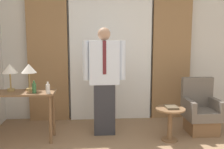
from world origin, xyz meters
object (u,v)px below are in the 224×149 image
(armchair, at_px, (200,113))
(book, at_px, (171,107))
(bottle_by_lamp, at_px, (48,89))
(side_table, at_px, (170,119))
(bottle_near_edge, at_px, (34,88))
(table_lamp_right, at_px, (29,70))
(table_lamp_left, at_px, (10,70))
(person, at_px, (104,78))
(desk, at_px, (19,101))

(armchair, distance_m, book, 0.73)
(bottle_by_lamp, height_order, book, bottle_by_lamp)
(side_table, bearing_deg, armchair, 26.95)
(bottle_near_edge, bearing_deg, table_lamp_right, 121.70)
(table_lamp_left, distance_m, person, 1.51)
(person, bearing_deg, bottle_near_edge, -165.76)
(bottle_by_lamp, height_order, person, person)
(bottle_by_lamp, xyz_separation_m, book, (1.92, -0.02, -0.32))
(person, height_order, side_table, person)
(table_lamp_left, height_order, bottle_by_lamp, table_lamp_left)
(bottle_by_lamp, height_order, armchair, bottle_by_lamp)
(person, distance_m, side_table, 1.25)
(bottle_near_edge, distance_m, side_table, 2.18)
(person, distance_m, book, 1.19)
(desk, height_order, table_lamp_right, table_lamp_right)
(bottle_by_lamp, distance_m, book, 1.95)
(table_lamp_right, bearing_deg, book, -6.60)
(table_lamp_right, bearing_deg, bottle_near_edge, -58.30)
(table_lamp_left, relative_size, bottle_by_lamp, 2.39)
(book, bearing_deg, desk, 175.82)
(table_lamp_right, height_order, book, table_lamp_right)
(table_lamp_right, xyz_separation_m, book, (2.25, -0.26, -0.59))
(bottle_by_lamp, bearing_deg, bottle_near_edge, 165.64)
(table_lamp_left, distance_m, table_lamp_right, 0.29)
(desk, bearing_deg, table_lamp_right, 30.01)
(desk, bearing_deg, table_lamp_left, 149.99)
(armchair, bearing_deg, bottle_near_edge, -175.05)
(bottle_near_edge, xyz_separation_m, side_table, (2.12, -0.09, -0.51))
(desk, xyz_separation_m, bottle_by_lamp, (0.48, -0.16, 0.22))
(bottle_by_lamp, bearing_deg, side_table, -0.99)
(book, bearing_deg, bottle_near_edge, 177.99)
(person, bearing_deg, armchair, -1.27)
(desk, distance_m, side_table, 2.40)
(desk, relative_size, person, 0.62)
(bottle_near_edge, bearing_deg, book, -2.01)
(bottle_near_edge, xyz_separation_m, armchair, (2.76, 0.24, -0.53))
(person, bearing_deg, desk, -172.58)
(table_lamp_left, xyz_separation_m, table_lamp_right, (0.29, 0.00, 0.00))
(person, xyz_separation_m, side_table, (1.03, -0.36, -0.61))
(bottle_by_lamp, distance_m, side_table, 1.97)
(desk, bearing_deg, book, -4.18)
(desk, xyz_separation_m, bottle_near_edge, (0.26, -0.10, 0.23))
(table_lamp_left, xyz_separation_m, side_table, (2.53, -0.27, -0.77))
(book, bearing_deg, table_lamp_left, 174.16)
(table_lamp_right, distance_m, armchair, 2.98)
(desk, height_order, bottle_near_edge, bottle_near_edge)
(armchair, xyz_separation_m, side_table, (-0.64, -0.33, 0.02))
(table_lamp_left, distance_m, bottle_by_lamp, 0.72)
(desk, relative_size, side_table, 2.11)
(table_lamp_right, relative_size, bottle_near_edge, 2.23)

